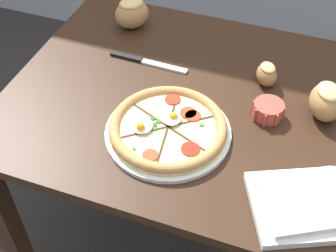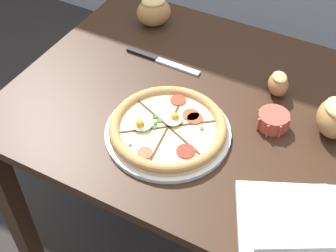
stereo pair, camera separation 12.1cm
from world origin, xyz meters
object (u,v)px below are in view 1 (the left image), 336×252
at_px(dining_table, 209,130).
at_px(bread_piece_mid, 326,101).
at_px(bread_piece_near, 267,74).
at_px(bread_piece_far, 132,13).
at_px(pizza, 168,129).
at_px(napkin_folded, 303,204).
at_px(knife_main, 147,62).
at_px(ramekin_bowl, 268,110).

bearing_deg(dining_table, bread_piece_mid, 9.71).
bearing_deg(dining_table, bread_piece_near, 46.42).
xyz_separation_m(bread_piece_mid, bread_piece_far, (-0.65, 0.22, 0.00)).
bearing_deg(dining_table, pizza, -114.71).
distance_m(napkin_folded, bread_piece_far, 0.85).
relative_size(dining_table, pizza, 3.51).
bearing_deg(bread_piece_mid, dining_table, -170.29).
distance_m(pizza, bread_piece_near, 0.35).
distance_m(bread_piece_mid, bread_piece_far, 0.69).
bearing_deg(napkin_folded, knife_main, 144.72).
height_order(ramekin_bowl, bread_piece_far, bread_piece_far).
height_order(pizza, ramekin_bowl, pizza).
bearing_deg(bread_piece_mid, knife_main, 174.53).
bearing_deg(knife_main, pizza, -56.82).
bearing_deg(ramekin_bowl, dining_table, 178.51).
bearing_deg(bread_piece_mid, bread_piece_near, 154.96).
height_order(bread_piece_mid, bread_piece_far, bread_piece_far).
xyz_separation_m(pizza, bread_piece_mid, (0.37, 0.21, 0.03)).
bearing_deg(ramekin_bowl, bread_piece_mid, 21.51).
height_order(napkin_folded, bread_piece_near, bread_piece_near).
bearing_deg(bread_piece_near, napkin_folded, -67.29).
xyz_separation_m(pizza, napkin_folded, (0.37, -0.11, -0.00)).
bearing_deg(bread_piece_far, bread_piece_mid, -18.48).
distance_m(pizza, napkin_folded, 0.39).
relative_size(napkin_folded, bread_piece_mid, 2.17).
relative_size(bread_piece_mid, knife_main, 0.54).
relative_size(ramekin_bowl, bread_piece_mid, 0.65).
distance_m(dining_table, pizza, 0.22).
xyz_separation_m(napkin_folded, knife_main, (-0.53, 0.38, -0.01)).
height_order(pizza, napkin_folded, pizza).
xyz_separation_m(pizza, bread_piece_far, (-0.28, 0.43, 0.03)).
height_order(ramekin_bowl, bread_piece_near, bread_piece_near).
height_order(bread_piece_mid, knife_main, bread_piece_mid).
height_order(dining_table, pizza, pizza).
relative_size(bread_piece_mid, bread_piece_far, 0.96).
xyz_separation_m(ramekin_bowl, bread_piece_far, (-0.51, 0.27, 0.03)).
bearing_deg(napkin_folded, bread_piece_far, 140.15).
bearing_deg(bread_piece_near, ramekin_bowl, -76.38).
relative_size(bread_piece_near, bread_piece_mid, 0.69).
height_order(pizza, knife_main, pizza).
xyz_separation_m(napkin_folded, bread_piece_mid, (0.00, 0.32, 0.04)).
xyz_separation_m(pizza, ramekin_bowl, (0.23, 0.15, 0.00)).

